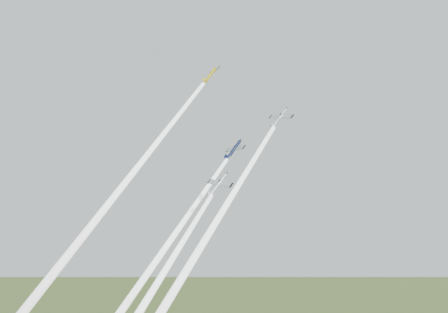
# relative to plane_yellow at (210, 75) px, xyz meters

# --- Properties ---
(plane_yellow) EXTENTS (7.25, 7.85, 8.16)m
(plane_yellow) POSITION_rel_plane_yellow_xyz_m (0.00, 0.00, 0.00)
(plane_yellow) COLOR gold
(smoke_trail_yellow) EXTENTS (17.18, 45.13, 59.20)m
(smoke_trail_yellow) POSITION_rel_plane_yellow_xyz_m (-7.95, -23.29, -31.46)
(smoke_trail_yellow) COLOR white
(plane_navy) EXTENTS (9.56, 8.06, 7.20)m
(plane_navy) POSITION_rel_plane_yellow_xyz_m (4.98, 3.39, -19.66)
(plane_navy) COLOR #0C1537
(smoke_trail_navy) EXTENTS (15.36, 40.58, 52.97)m
(smoke_trail_navy) POSITION_rel_plane_yellow_xyz_m (-2.05, -17.64, -48.01)
(smoke_trail_navy) COLOR white
(plane_silver_right) EXTENTS (8.77, 6.44, 7.36)m
(plane_silver_right) POSITION_rel_plane_yellow_xyz_m (22.15, -1.79, -14.43)
(plane_silver_right) COLOR #AEB6BD
(smoke_trail_silver_right) EXTENTS (11.74, 47.73, 60.90)m
(smoke_trail_silver_right) POSITION_rel_plane_yellow_xyz_m (17.10, -26.55, -46.74)
(smoke_trail_silver_right) COLOR white
(plane_silver_low) EXTENTS (9.85, 7.00, 8.49)m
(plane_silver_low) POSITION_rel_plane_yellow_xyz_m (10.15, -9.27, -29.65)
(plane_silver_low) COLOR #B2B9C1
(smoke_trail_silver_low) EXTENTS (8.12, 36.06, 45.47)m
(smoke_trail_silver_low) POSITION_rel_plane_yellow_xyz_m (6.95, -28.24, -54.25)
(smoke_trail_silver_low) COLOR white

